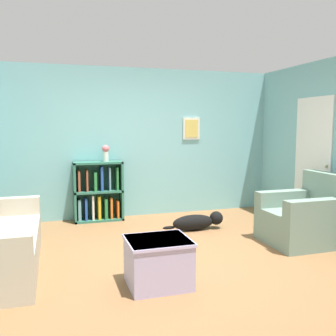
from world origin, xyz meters
The scene contains 7 objects.
ground_plane centered at (0.00, 0.00, 0.00)m, with size 14.00×14.00×0.00m, color brown.
wall_back centered at (0.00, 2.25, 1.30)m, with size 5.60×0.13×2.60m.
bookshelf centered at (-0.73, 2.04, 0.47)m, with size 0.81×0.31×1.00m.
recliner_chair centered at (1.84, -0.03, 0.34)m, with size 0.98×0.86×0.96m.
coffee_table centered at (-0.46, -0.77, 0.25)m, with size 0.63×0.56×0.48m.
dog centered at (0.66, 0.99, 0.13)m, with size 0.97×0.22×0.27m.
vase centered at (-0.59, 2.02, 1.16)m, with size 0.12×0.12×0.28m.
Camera 1 is at (-1.44, -4.26, 1.61)m, focal length 40.00 mm.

